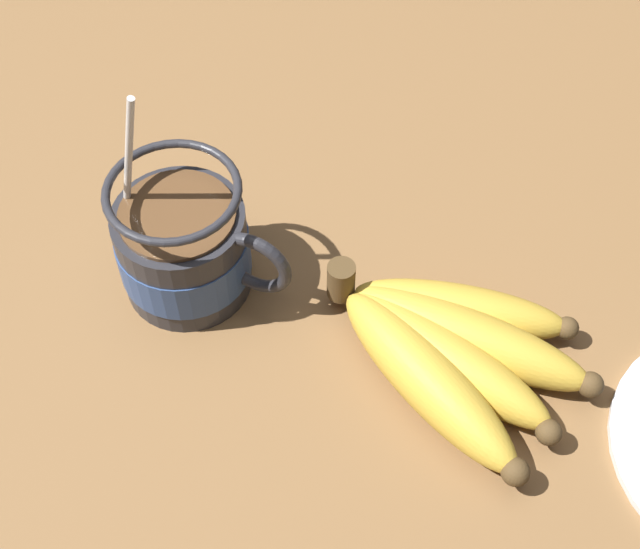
% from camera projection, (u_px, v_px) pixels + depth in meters
% --- Properties ---
extents(table, '(1.02, 1.02, 0.03)m').
position_uv_depth(table, '(268.00, 354.00, 0.63)').
color(table, brown).
rests_on(table, ground).
extents(coffee_mug, '(0.14, 0.09, 0.17)m').
position_uv_depth(coffee_mug, '(185.00, 247.00, 0.62)').
color(coffee_mug, '#28282D').
rests_on(coffee_mug, table).
extents(banana_bunch, '(0.20, 0.15, 0.04)m').
position_uv_depth(banana_bunch, '(450.00, 348.00, 0.60)').
color(banana_bunch, '#4C381E').
rests_on(banana_bunch, table).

